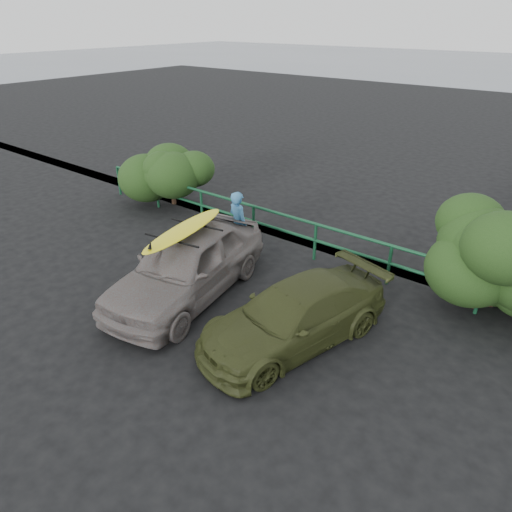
{
  "coord_description": "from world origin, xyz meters",
  "views": [
    {
      "loc": [
        6.21,
        -4.23,
        5.64
      ],
      "look_at": [
        1.02,
        2.5,
        1.15
      ],
      "focal_mm": 32.0,
      "sensor_mm": 36.0,
      "label": 1
    }
  ],
  "objects_px": {
    "sedan": "(187,265)",
    "surfboard": "(184,230)",
    "guardrail": "(283,231)",
    "olive_vehicle": "(294,315)",
    "man": "(238,224)"
  },
  "relations": [
    {
      "from": "man",
      "to": "surfboard",
      "type": "height_order",
      "value": "man"
    },
    {
      "from": "guardrail",
      "to": "sedan",
      "type": "relative_size",
      "value": 3.11
    },
    {
      "from": "sedan",
      "to": "olive_vehicle",
      "type": "bearing_deg",
      "value": -8.37
    },
    {
      "from": "guardrail",
      "to": "surfboard",
      "type": "height_order",
      "value": "surfboard"
    },
    {
      "from": "surfboard",
      "to": "man",
      "type": "bearing_deg",
      "value": 89.19
    },
    {
      "from": "guardrail",
      "to": "sedan",
      "type": "height_order",
      "value": "sedan"
    },
    {
      "from": "surfboard",
      "to": "sedan",
      "type": "bearing_deg",
      "value": 0.0
    },
    {
      "from": "sedan",
      "to": "surfboard",
      "type": "bearing_deg",
      "value": 0.0
    },
    {
      "from": "sedan",
      "to": "man",
      "type": "xyz_separation_m",
      "value": [
        -0.33,
        2.18,
        0.12
      ]
    },
    {
      "from": "guardrail",
      "to": "olive_vehicle",
      "type": "xyz_separation_m",
      "value": [
        2.42,
        -3.13,
        0.06
      ]
    },
    {
      "from": "surfboard",
      "to": "olive_vehicle",
      "type": "bearing_deg",
      "value": -8.37
    },
    {
      "from": "guardrail",
      "to": "olive_vehicle",
      "type": "distance_m",
      "value": 3.96
    },
    {
      "from": "olive_vehicle",
      "to": "surfboard",
      "type": "xyz_separation_m",
      "value": [
        -2.81,
        -0.06,
        1.03
      ]
    },
    {
      "from": "sedan",
      "to": "surfboard",
      "type": "xyz_separation_m",
      "value": [
        0.0,
        0.0,
        0.85
      ]
    },
    {
      "from": "man",
      "to": "surfboard",
      "type": "relative_size",
      "value": 0.67
    }
  ]
}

